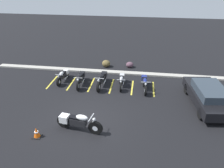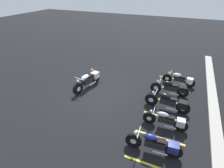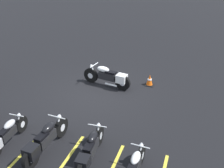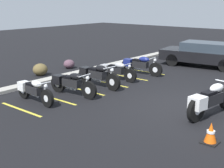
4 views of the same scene
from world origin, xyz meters
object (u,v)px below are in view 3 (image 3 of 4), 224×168
parked_bike_1 (90,150)px  parked_bike_3 (6,135)px  traffic_cone (150,80)px  parked_bike_2 (45,140)px  motorcycle_white_featured (109,77)px

parked_bike_1 → parked_bike_3: size_ratio=1.09×
traffic_cone → parked_bike_2: bearing=69.6°
parked_bike_2 → parked_bike_3: bearing=98.3°
parked_bike_2 → traffic_cone: size_ratio=4.30×
parked_bike_1 → traffic_cone: (-0.63, -5.63, -0.20)m
motorcycle_white_featured → parked_bike_1: motorcycle_white_featured is taller
traffic_cone → motorcycle_white_featured: bearing=23.4°
motorcycle_white_featured → traffic_cone: 1.96m
parked_bike_2 → parked_bike_3: parked_bike_2 is taller
parked_bike_2 → parked_bike_3: size_ratio=1.15×
parked_bike_1 → parked_bike_3: (2.85, 0.20, -0.04)m
parked_bike_3 → traffic_cone: (-3.48, -5.82, -0.17)m
parked_bike_2 → parked_bike_3: (1.36, 0.11, -0.06)m
traffic_cone → parked_bike_1: bearing=83.6°
motorcycle_white_featured → parked_bike_2: (0.34, 4.94, -0.03)m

